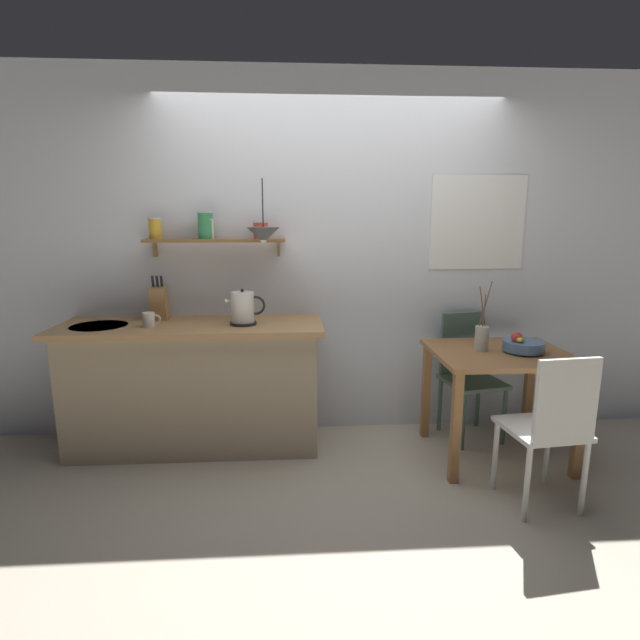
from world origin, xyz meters
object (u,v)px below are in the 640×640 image
fruit_bowl (523,345)px  knife_block (159,302)px  dining_chair_far (468,369)px  dining_chair_near (551,424)px  electric_kettle (243,308)px  coffee_mug_by_sink (149,320)px  pendant_lamp (263,235)px  twig_vase (482,337)px  dining_table (499,369)px

fruit_bowl → knife_block: bearing=170.0°
dining_chair_far → knife_block: size_ratio=2.91×
dining_chair_near → electric_kettle: size_ratio=3.42×
electric_kettle → coffee_mug_by_sink: electric_kettle is taller
knife_block → fruit_bowl: bearing=-10.0°
electric_kettle → pendant_lamp: bearing=-4.8°
twig_vase → knife_block: size_ratio=1.48×
dining_table → dining_chair_near: bearing=-88.0°
fruit_bowl → electric_kettle: electric_kettle is taller
knife_block → coffee_mug_by_sink: (-0.02, -0.22, -0.08)m
fruit_bowl → electric_kettle: (-1.88, 0.25, 0.22)m
dining_chair_far → coffee_mug_by_sink: coffee_mug_by_sink is taller
dining_chair_near → twig_vase: 0.78m
electric_kettle → coffee_mug_by_sink: 0.63m
dining_chair_far → coffee_mug_by_sink: (-2.30, -0.20, 0.46)m
electric_kettle → knife_block: (-0.61, 0.19, 0.02)m
fruit_bowl → twig_vase: bearing=165.4°
dining_table → electric_kettle: size_ratio=3.30×
twig_vase → pendant_lamp: (-1.47, 0.17, 0.68)m
dining_chair_far → twig_vase: bearing=-97.9°
dining_chair_far → twig_vase: 0.48m
dining_chair_near → electric_kettle: bearing=153.6°
dining_table → knife_block: size_ratio=2.79×
coffee_mug_by_sink → pendant_lamp: bearing=1.6°
dining_table → coffee_mug_by_sink: coffee_mug_by_sink is taller
fruit_bowl → pendant_lamp: pendant_lamp is taller
dining_chair_far → knife_block: bearing=179.3°
coffee_mug_by_sink → pendant_lamp: 0.96m
dining_chair_near → fruit_bowl: (0.11, 0.63, 0.29)m
dining_chair_near → fruit_bowl: dining_chair_near is taller
electric_kettle → fruit_bowl: bearing=-7.6°
dining_table → electric_kettle: 1.80m
dining_chair_near → knife_block: bearing=155.9°
fruit_bowl → coffee_mug_by_sink: coffee_mug_by_sink is taller
dining_chair_far → electric_kettle: 1.76m
fruit_bowl → coffee_mug_by_sink: size_ratio=2.22×
electric_kettle → pendant_lamp: pendant_lamp is taller
dining_chair_near → electric_kettle: 2.04m
knife_block → twig_vase: bearing=-9.4°
dining_table → twig_vase: size_ratio=1.89×
dining_table → dining_chair_near: 0.67m
twig_vase → knife_block: 2.27m
coffee_mug_by_sink → electric_kettle: bearing=3.1°
knife_block → coffee_mug_by_sink: 0.24m
dining_table → coffee_mug_by_sink: size_ratio=7.39×
twig_vase → knife_block: bearing=170.6°
dining_table → knife_block: knife_block is taller
dining_chair_far → fruit_bowl: 0.55m
dining_table → electric_kettle: (-1.74, 0.22, 0.40)m
electric_kettle → pendant_lamp: size_ratio=0.65×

